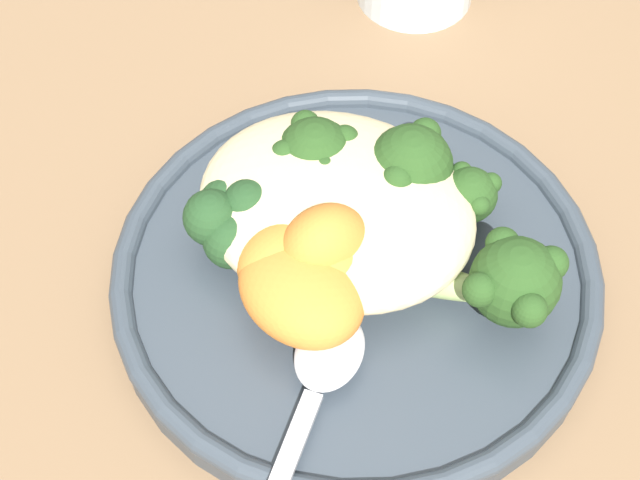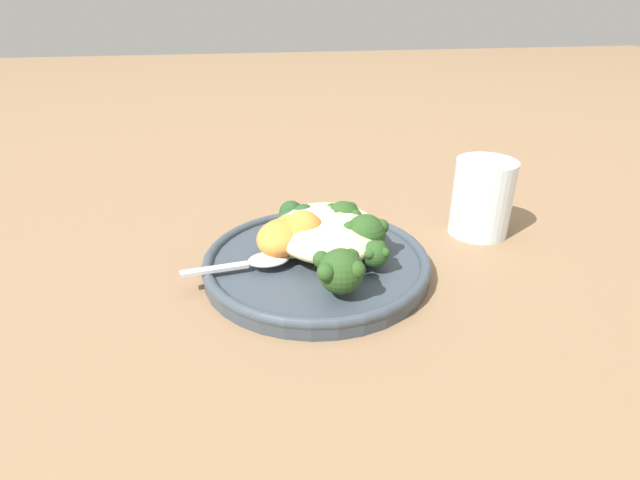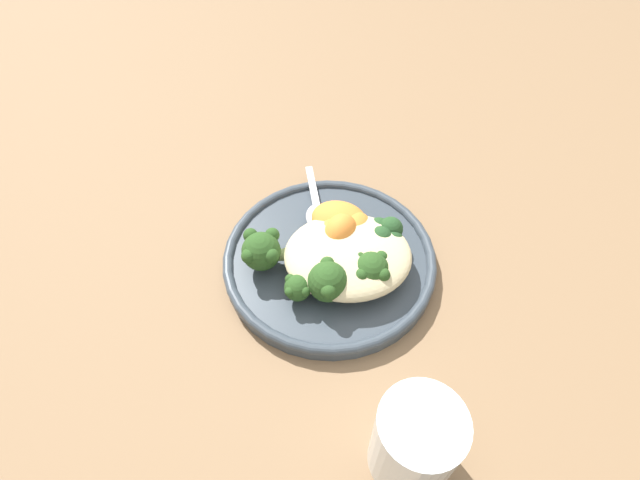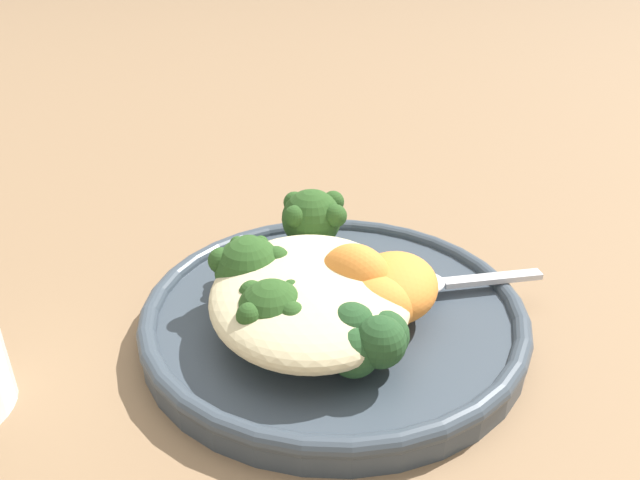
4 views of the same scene
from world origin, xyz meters
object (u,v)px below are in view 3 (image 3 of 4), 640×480
at_px(plate, 329,259).
at_px(sweet_potato_chunk_2, 354,229).
at_px(broccoli_stalk_1, 309,275).
at_px(water_glass, 415,442).
at_px(quinoa_mound, 348,255).
at_px(broccoli_stalk_3, 367,267).
at_px(broccoli_stalk_2, 329,278).
at_px(sweet_potato_chunk_0, 341,233).
at_px(broccoli_stalk_0, 270,251).
at_px(spoon, 318,212).
at_px(kale_tuft, 383,236).
at_px(sweet_potato_chunk_1, 345,233).
at_px(sweet_potato_chunk_3, 343,220).

xyz_separation_m(plate, sweet_potato_chunk_2, (-0.03, -0.02, 0.03)).
relative_size(broccoli_stalk_1, water_glass, 0.99).
bearing_deg(quinoa_mound, broccoli_stalk_3, 138.43).
height_order(broccoli_stalk_2, sweet_potato_chunk_2, broccoli_stalk_2).
relative_size(plate, sweet_potato_chunk_0, 4.76).
bearing_deg(plate, broccoli_stalk_3, 139.41).
relative_size(quinoa_mound, broccoli_stalk_0, 1.20).
height_order(spoon, water_glass, water_glass).
bearing_deg(kale_tuft, broccoli_stalk_2, 42.87).
relative_size(quinoa_mound, broccoli_stalk_1, 1.50).
height_order(plate, sweet_potato_chunk_0, sweet_potato_chunk_0).
distance_m(broccoli_stalk_1, sweet_potato_chunk_2, 0.08).
height_order(kale_tuft, water_glass, water_glass).
relative_size(broccoli_stalk_3, sweet_potato_chunk_0, 1.80).
distance_m(broccoli_stalk_2, sweet_potato_chunk_1, 0.06).
distance_m(broccoli_stalk_0, broccoli_stalk_1, 0.05).
height_order(sweet_potato_chunk_1, water_glass, water_glass).
bearing_deg(broccoli_stalk_3, kale_tuft, 117.16).
xyz_separation_m(broccoli_stalk_1, kale_tuft, (-0.08, -0.05, 0.00)).
relative_size(kale_tuft, water_glass, 0.53).
relative_size(quinoa_mound, kale_tuft, 2.78).
relative_size(plate, broccoli_stalk_0, 2.10).
xyz_separation_m(sweet_potato_chunk_1, spoon, (0.03, -0.05, -0.02)).
xyz_separation_m(sweet_potato_chunk_1, kale_tuft, (-0.04, -0.00, -0.01)).
height_order(quinoa_mound, broccoli_stalk_2, broccoli_stalk_2).
height_order(quinoa_mound, broccoli_stalk_3, broccoli_stalk_3).
bearing_deg(quinoa_mound, broccoli_stalk_2, 54.33).
bearing_deg(broccoli_stalk_2, plate, -171.87).
bearing_deg(water_glass, sweet_potato_chunk_2, -81.75).
bearing_deg(broccoli_stalk_0, broccoli_stalk_2, 137.05).
bearing_deg(quinoa_mound, sweet_potato_chunk_1, -85.11).
relative_size(broccoli_stalk_1, sweet_potato_chunk_2, 1.95).
relative_size(broccoli_stalk_0, spoon, 1.03).
xyz_separation_m(sweet_potato_chunk_2, spoon, (0.04, -0.04, -0.01)).
xyz_separation_m(broccoli_stalk_3, kale_tuft, (-0.02, -0.05, -0.00)).
bearing_deg(broccoli_stalk_1, sweet_potato_chunk_0, -179.03).
bearing_deg(sweet_potato_chunk_1, broccoli_stalk_3, 115.86).
distance_m(sweet_potato_chunk_3, spoon, 0.04).
xyz_separation_m(sweet_potato_chunk_0, kale_tuft, (-0.05, 0.00, -0.00)).
xyz_separation_m(broccoli_stalk_0, sweet_potato_chunk_0, (-0.08, -0.03, -0.00)).
bearing_deg(broccoli_stalk_0, sweet_potato_chunk_1, -178.30).
bearing_deg(kale_tuft, sweet_potato_chunk_1, 0.54).
bearing_deg(broccoli_stalk_1, spoon, -151.36).
distance_m(plate, quinoa_mound, 0.04).
bearing_deg(plate, quinoa_mound, 140.43).
relative_size(broccoli_stalk_0, sweet_potato_chunk_1, 2.56).
distance_m(kale_tuft, water_glass, 0.23).
relative_size(sweet_potato_chunk_2, kale_tuft, 0.95).
bearing_deg(kale_tuft, spoon, -34.01).
bearing_deg(kale_tuft, sweet_potato_chunk_2, -17.40).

